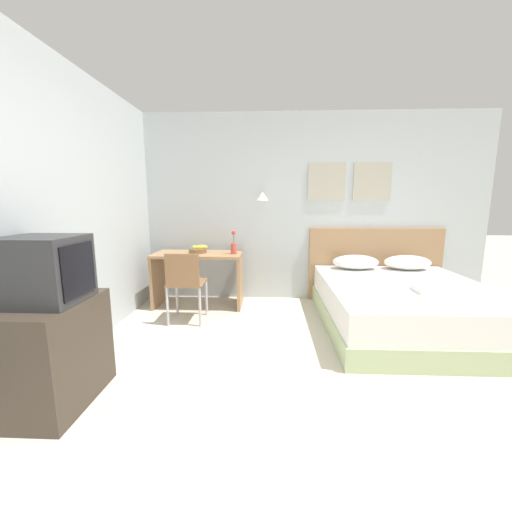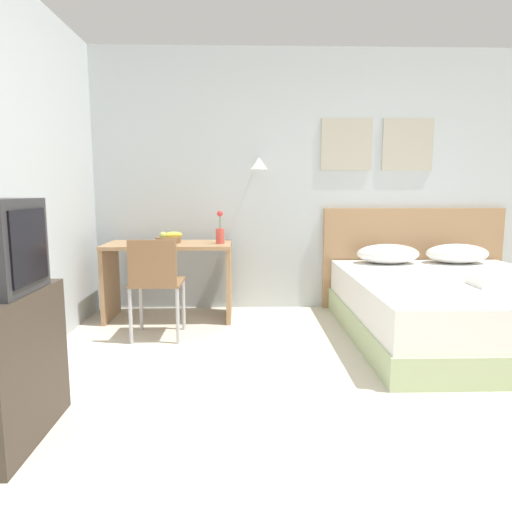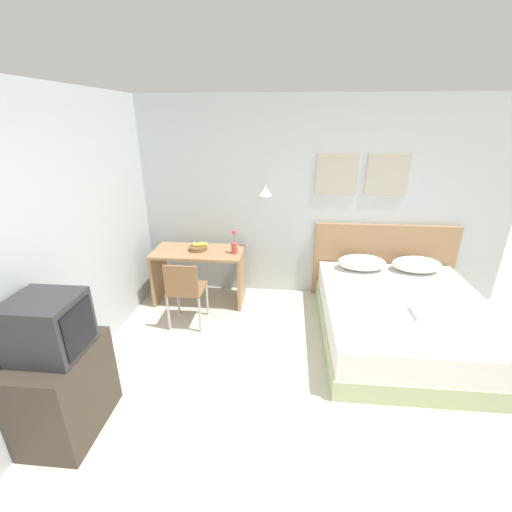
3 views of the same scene
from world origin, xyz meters
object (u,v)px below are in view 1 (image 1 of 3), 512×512
object	(u,v)px
bed	(404,306)
fruit_bowl	(198,250)
desk_chair	(185,281)
tv_stand	(53,353)
headboard	(374,264)
pillow_left	(355,262)
pillow_right	(407,262)
desk	(198,269)
flower_vase	(234,246)
folded_towel_near_foot	(429,289)
television	(44,270)

from	to	relation	value
bed	fruit_bowl	bearing A→B (deg)	163.93
bed	desk_chair	xyz separation A→B (m)	(-2.51, 0.04, 0.26)
bed	tv_stand	size ratio (longest dim) A/B	2.74
headboard	fruit_bowl	xyz separation A→B (m)	(-2.50, -0.33, 0.25)
pillow_left	pillow_right	distance (m)	0.70
desk	fruit_bowl	size ratio (longest dim) A/B	4.59
headboard	flower_vase	xyz separation A→B (m)	(-2.00, -0.40, 0.32)
fruit_bowl	tv_stand	xyz separation A→B (m)	(-0.54, -2.20, -0.40)
pillow_right	desk	distance (m)	2.85
folded_towel_near_foot	desk	world-z (taller)	desk
headboard	pillow_left	bearing A→B (deg)	-142.44
fruit_bowl	folded_towel_near_foot	bearing A→B (deg)	-21.56
pillow_right	desk	size ratio (longest dim) A/B	0.52
pillow_left	folded_towel_near_foot	bearing A→B (deg)	-67.71
pillow_right	tv_stand	xyz separation A→B (m)	(-3.39, -2.27, -0.24)
bed	flower_vase	distance (m)	2.19
pillow_left	flower_vase	size ratio (longest dim) A/B	1.98
bed	desk_chair	size ratio (longest dim) A/B	2.41
bed	folded_towel_near_foot	distance (m)	0.43
desk	pillow_right	bearing A→B (deg)	1.84
bed	pillow_right	distance (m)	0.93
pillow_right	desk_chair	size ratio (longest dim) A/B	0.72
tv_stand	headboard	bearing A→B (deg)	39.87
fruit_bowl	tv_stand	world-z (taller)	fruit_bowl
bed	desk	world-z (taller)	desk
tv_stand	television	xyz separation A→B (m)	(0.00, -0.00, 0.60)
bed	desk	xyz separation A→B (m)	(-2.50, 0.70, 0.26)
desk	television	distance (m)	2.29
flower_vase	tv_stand	world-z (taller)	flower_vase
desk_chair	flower_vase	world-z (taller)	flower_vase
desk_chair	fruit_bowl	bearing A→B (deg)	89.44
bed	pillow_right	xyz separation A→B (m)	(0.35, 0.79, 0.36)
folded_towel_near_foot	television	world-z (taller)	television
fruit_bowl	flower_vase	distance (m)	0.51
headboard	desk_chair	distance (m)	2.71
pillow_left	television	distance (m)	3.54
headboard	desk_chair	xyz separation A→B (m)	(-2.51, -1.02, -0.01)
flower_vase	television	world-z (taller)	television
desk_chair	bed	bearing A→B (deg)	-0.86
folded_towel_near_foot	flower_vase	size ratio (longest dim) A/B	0.87
fruit_bowl	desk	bearing A→B (deg)	-83.47
bed	folded_towel_near_foot	size ratio (longest dim) A/B	7.56
folded_towel_near_foot	tv_stand	bearing A→B (deg)	-159.45
television	pillow_right	bearing A→B (deg)	33.86
pillow_left	television	xyz separation A→B (m)	(-2.69, -2.27, 0.36)
desk	flower_vase	distance (m)	0.59
pillow_right	fruit_bowl	size ratio (longest dim) A/B	2.38
folded_towel_near_foot	headboard	bearing A→B (deg)	94.20
tv_stand	television	size ratio (longest dim) A/B	1.55
bed	fruit_bowl	distance (m)	2.65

